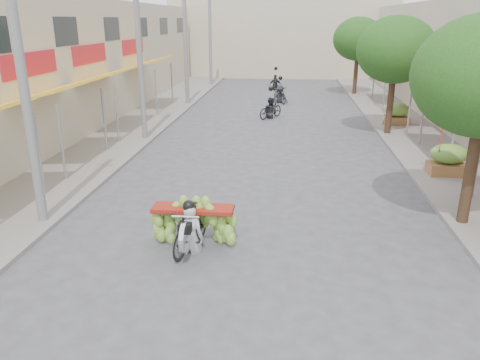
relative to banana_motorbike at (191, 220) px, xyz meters
The scene contains 19 objects.
ground 2.54m from the banana_motorbike, 58.39° to the right, with size 120.00×120.00×0.00m, color #504F54.
sidewalk_left 14.15m from the banana_motorbike, 113.88° to the left, with size 4.00×60.00×0.12m, color gray.
sidewalk_right 15.36m from the banana_motorbike, 57.35° to the left, with size 4.00×60.00×0.12m, color gray.
shophouse_row_left 16.17m from the banana_motorbike, 131.97° to the left, with size 9.77×40.00×6.00m.
far_building 36.05m from the banana_motorbike, 87.96° to the left, with size 20.00×6.00×7.00m, color #C1B398.
utility_pole_near 5.37m from the banana_motorbike, 167.40° to the left, with size 0.60×0.24×8.00m.
utility_pole_mid 11.25m from the banana_motorbike, 112.55° to the left, with size 0.60×0.24×8.00m.
utility_pole_far 19.65m from the banana_motorbike, 102.29° to the left, with size 0.60×0.24×8.00m.
utility_pole_back 28.42m from the banana_motorbike, 98.39° to the left, with size 0.60×0.24×8.00m.
street_tree_mid 14.01m from the banana_motorbike, 60.74° to the left, with size 3.40×3.40×5.25m.
street_tree_far 25.03m from the banana_motorbike, 74.40° to the left, with size 3.40×3.40×5.25m.
produce_crate_mid 9.54m from the banana_motorbike, 38.37° to the left, with size 1.20×0.88×1.16m.
produce_crate_far 15.80m from the banana_motorbike, 61.75° to the left, with size 1.20×0.88×1.16m.
banana_motorbike is the anchor object (origin of this frame).
market_umbrella 9.21m from the banana_motorbike, 38.37° to the left, with size 2.17×2.17×1.71m.
pedestrian 15.70m from the banana_motorbike, 63.13° to the left, with size 0.93×0.73×1.66m.
bg_motorbike_a 15.38m from the banana_motorbike, 85.64° to the left, with size 1.50×1.78×1.95m.
bg_motorbike_b 20.20m from the banana_motorbike, 85.54° to the left, with size 1.26×1.93×1.95m.
bg_motorbike_c 26.14m from the banana_motorbike, 87.59° to the left, with size 1.01×1.53×1.95m.
Camera 1 is at (0.85, -7.57, 5.05)m, focal length 35.00 mm.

